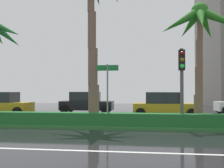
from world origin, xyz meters
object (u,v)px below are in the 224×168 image
Objects in this scene: car_in_traffic_second at (86,103)px; car_in_traffic_third at (164,105)px; car_in_traffic_leading at (2,104)px; palm_tree_centre_left at (92,1)px; traffic_signal_median_right at (182,73)px; palm_tree_centre at (200,27)px; street_name_sign at (107,86)px.

car_in_traffic_second is 6.70m from car_in_traffic_third.
palm_tree_centre_left is at bearing -28.76° from car_in_traffic_leading.
car_in_traffic_leading and car_in_traffic_third have the same top height.
car_in_traffic_leading is (-12.31, 5.49, -1.86)m from traffic_signal_median_right.
car_in_traffic_second is (-6.52, 8.36, -1.86)m from traffic_signal_median_right.
car_in_traffic_leading is 1.00× the size of car_in_traffic_third.
palm_tree_centre_left reaches higher than car_in_traffic_third.
palm_tree_centre is at bearing -67.58° from car_in_traffic_third.
palm_tree_centre_left is 6.26m from traffic_signal_median_right.
palm_tree_centre reaches higher than car_in_traffic_leading.
palm_tree_centre_left reaches higher than palm_tree_centre.
car_in_traffic_second is 1.00× the size of car_in_traffic_third.
car_in_traffic_second is at bearing 105.11° from palm_tree_centre_left.
car_in_traffic_third is at bearing 112.42° from palm_tree_centre.
palm_tree_centre is (5.79, 0.47, -1.51)m from palm_tree_centre_left.
car_in_traffic_leading is at bearing 164.43° from palm_tree_centre.
palm_tree_centre_left is at bearing -133.97° from car_in_traffic_third.
street_name_sign is (-3.58, 0.28, -0.60)m from traffic_signal_median_right.
street_name_sign reaches higher than car_in_traffic_second.
street_name_sign is 0.70× the size of car_in_traffic_second.
traffic_signal_median_right is at bearing -15.34° from palm_tree_centre_left.
palm_tree_centre is at bearing -40.70° from car_in_traffic_second.
car_in_traffic_third is at bearing 46.03° from palm_tree_centre_left.
palm_tree_centre_left is at bearing -74.89° from car_in_traffic_second.
car_in_traffic_second is at bearing 139.30° from palm_tree_centre.
palm_tree_centre is at bearing 16.97° from street_name_sign.
traffic_signal_median_right is 3.64m from street_name_sign.
palm_tree_centre_left is 1.33× the size of palm_tree_centre.
palm_tree_centre_left is 9.43m from car_in_traffic_second.
street_name_sign is at bearing 175.60° from traffic_signal_median_right.
palm_tree_centre is 3.30m from traffic_signal_median_right.
car_in_traffic_leading is (-8.73, 5.22, -1.25)m from street_name_sign.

